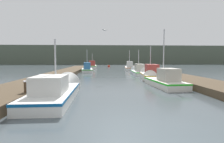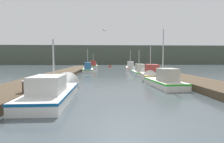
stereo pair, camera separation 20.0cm
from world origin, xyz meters
name	(u,v)px [view 2 (the right image)]	position (x,y,z in m)	size (l,w,h in m)	color
ground_plane	(140,135)	(0.00, 0.00, 0.00)	(200.00, 200.00, 0.00)	#424C51
dock_left	(61,74)	(-5.97, 16.00, 0.21)	(2.97, 40.00, 0.42)	#4C3D2B
dock_right	(163,74)	(5.97, 16.00, 0.21)	(2.97, 40.00, 0.42)	#4C3D2B
distant_shore_ridge	(107,55)	(0.00, 66.46, 3.45)	(120.00, 16.00, 6.89)	#4C5647
fishing_boat_0	(57,89)	(-3.46, 4.91, 0.36)	(1.91, 6.39, 3.55)	silver
fishing_boat_1	(161,80)	(3.25, 8.36, 0.39)	(1.95, 5.26, 4.62)	silver
fishing_boat_2	(150,74)	(3.53, 12.56, 0.45)	(2.14, 5.08, 3.70)	silver
fishing_boat_3	(139,71)	(3.50, 18.13, 0.39)	(1.75, 5.61, 3.63)	silver
fishing_boat_4	(88,69)	(-3.54, 22.65, 0.44)	(2.02, 5.87, 3.91)	silver
fishing_boat_5	(130,67)	(3.61, 26.58, 0.48)	(2.09, 6.51, 3.89)	silver
fishing_boat_6	(93,66)	(-3.23, 31.11, 0.49)	(1.74, 5.18, 3.48)	silver
mooring_piling_0	(26,91)	(-4.65, 3.91, 0.48)	(0.36, 0.36, 0.96)	#473523
mooring_piling_1	(41,84)	(-4.44, 5.22, 0.58)	(0.30, 0.30, 1.15)	#473523
channel_buoy	(110,66)	(0.37, 38.39, 0.17)	(0.62, 0.62, 1.12)	red
seagull_lead	(105,30)	(-0.92, 12.47, 4.70)	(0.50, 0.44, 0.12)	white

